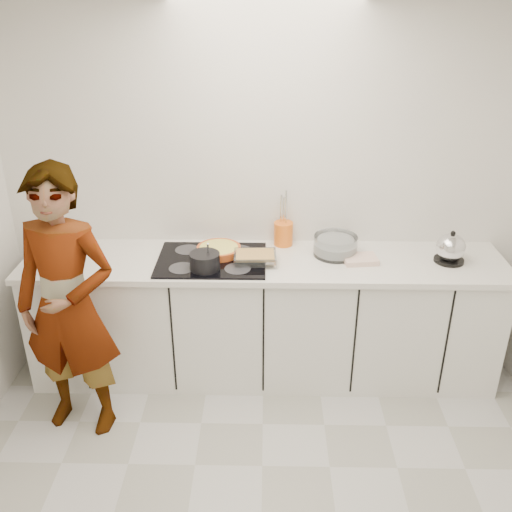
{
  "coord_description": "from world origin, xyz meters",
  "views": [
    {
      "loc": [
        0.01,
        -2.15,
        2.6
      ],
      "look_at": [
        -0.05,
        1.05,
        1.05
      ],
      "focal_mm": 40.0,
      "sensor_mm": 36.0,
      "label": 1
    }
  ],
  "objects_px": {
    "tart_dish": "(219,250)",
    "kettle": "(451,249)",
    "hob": "(212,260)",
    "baking_dish": "(255,257)",
    "cook": "(68,306)",
    "utensil_crock": "(283,234)",
    "saucepan": "(205,261)",
    "mixing_bowl": "(335,246)"
  },
  "relations": [
    {
      "from": "tart_dish",
      "to": "kettle",
      "type": "distance_m",
      "value": 1.54
    },
    {
      "from": "hob",
      "to": "baking_dish",
      "type": "relative_size",
      "value": 2.53
    },
    {
      "from": "hob",
      "to": "cook",
      "type": "bearing_deg",
      "value": -146.83
    },
    {
      "from": "hob",
      "to": "baking_dish",
      "type": "distance_m",
      "value": 0.29
    },
    {
      "from": "tart_dish",
      "to": "hob",
      "type": "bearing_deg",
      "value": -115.03
    },
    {
      "from": "cook",
      "to": "kettle",
      "type": "bearing_deg",
      "value": 22.44
    },
    {
      "from": "baking_dish",
      "to": "hob",
      "type": "bearing_deg",
      "value": 175.07
    },
    {
      "from": "baking_dish",
      "to": "kettle",
      "type": "height_order",
      "value": "kettle"
    },
    {
      "from": "hob",
      "to": "tart_dish",
      "type": "bearing_deg",
      "value": 64.97
    },
    {
      "from": "cook",
      "to": "tart_dish",
      "type": "bearing_deg",
      "value": 45.57
    },
    {
      "from": "hob",
      "to": "cook",
      "type": "relative_size",
      "value": 0.42
    },
    {
      "from": "utensil_crock",
      "to": "tart_dish",
      "type": "bearing_deg",
      "value": -157.39
    },
    {
      "from": "hob",
      "to": "saucepan",
      "type": "relative_size",
      "value": 3.43
    },
    {
      "from": "tart_dish",
      "to": "saucepan",
      "type": "bearing_deg",
      "value": -107.05
    },
    {
      "from": "hob",
      "to": "mixing_bowl",
      "type": "xyz_separation_m",
      "value": [
        0.83,
        0.11,
        0.06
      ]
    },
    {
      "from": "mixing_bowl",
      "to": "kettle",
      "type": "distance_m",
      "value": 0.75
    },
    {
      "from": "tart_dish",
      "to": "mixing_bowl",
      "type": "bearing_deg",
      "value": 1.54
    },
    {
      "from": "utensil_crock",
      "to": "cook",
      "type": "distance_m",
      "value": 1.52
    },
    {
      "from": "mixing_bowl",
      "to": "cook",
      "type": "distance_m",
      "value": 1.76
    },
    {
      "from": "baking_dish",
      "to": "cook",
      "type": "distance_m",
      "value": 1.21
    },
    {
      "from": "tart_dish",
      "to": "kettle",
      "type": "height_order",
      "value": "kettle"
    },
    {
      "from": "kettle",
      "to": "utensil_crock",
      "type": "xyz_separation_m",
      "value": [
        -1.1,
        0.25,
        -0.01
      ]
    },
    {
      "from": "saucepan",
      "to": "baking_dish",
      "type": "xyz_separation_m",
      "value": [
        0.32,
        0.12,
        -0.02
      ]
    },
    {
      "from": "mixing_bowl",
      "to": "baking_dish",
      "type": "bearing_deg",
      "value": -165.96
    },
    {
      "from": "tart_dish",
      "to": "baking_dish",
      "type": "distance_m",
      "value": 0.27
    },
    {
      "from": "kettle",
      "to": "mixing_bowl",
      "type": "bearing_deg",
      "value": 173.0
    },
    {
      "from": "baking_dish",
      "to": "tart_dish",
      "type": "bearing_deg",
      "value": 155.32
    },
    {
      "from": "mixing_bowl",
      "to": "saucepan",
      "type": "bearing_deg",
      "value": -163.59
    },
    {
      "from": "baking_dish",
      "to": "mixing_bowl",
      "type": "height_order",
      "value": "mixing_bowl"
    },
    {
      "from": "cook",
      "to": "baking_dish",
      "type": "bearing_deg",
      "value": 34.15
    },
    {
      "from": "hob",
      "to": "saucepan",
      "type": "height_order",
      "value": "saucepan"
    },
    {
      "from": "baking_dish",
      "to": "cook",
      "type": "height_order",
      "value": "cook"
    },
    {
      "from": "tart_dish",
      "to": "saucepan",
      "type": "relative_size",
      "value": 1.73
    },
    {
      "from": "tart_dish",
      "to": "kettle",
      "type": "xyz_separation_m",
      "value": [
        1.54,
        -0.07,
        0.05
      ]
    },
    {
      "from": "kettle",
      "to": "utensil_crock",
      "type": "height_order",
      "value": "kettle"
    },
    {
      "from": "tart_dish",
      "to": "utensil_crock",
      "type": "bearing_deg",
      "value": 22.61
    },
    {
      "from": "saucepan",
      "to": "tart_dish",
      "type": "bearing_deg",
      "value": 72.95
    },
    {
      "from": "mixing_bowl",
      "to": "hob",
      "type": "bearing_deg",
      "value": -172.44
    },
    {
      "from": "saucepan",
      "to": "cook",
      "type": "relative_size",
      "value": 0.12
    },
    {
      "from": "baking_dish",
      "to": "mixing_bowl",
      "type": "bearing_deg",
      "value": 14.04
    },
    {
      "from": "tart_dish",
      "to": "saucepan",
      "type": "xyz_separation_m",
      "value": [
        -0.07,
        -0.23,
        0.03
      ]
    },
    {
      "from": "tart_dish",
      "to": "cook",
      "type": "height_order",
      "value": "cook"
    }
  ]
}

